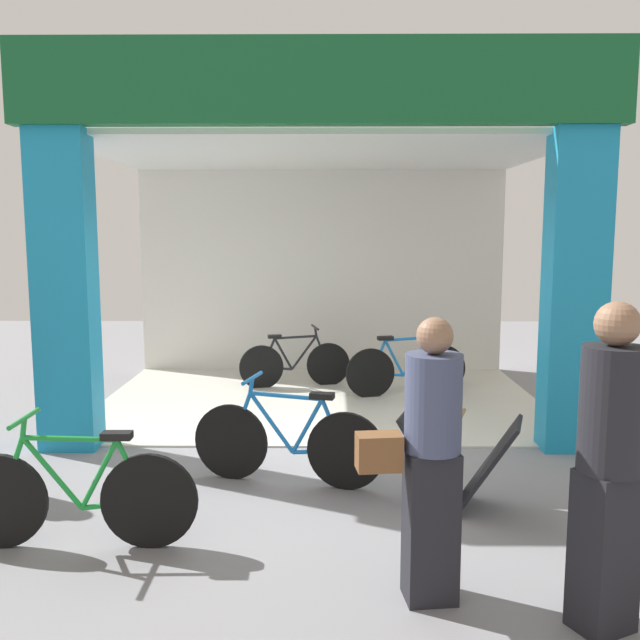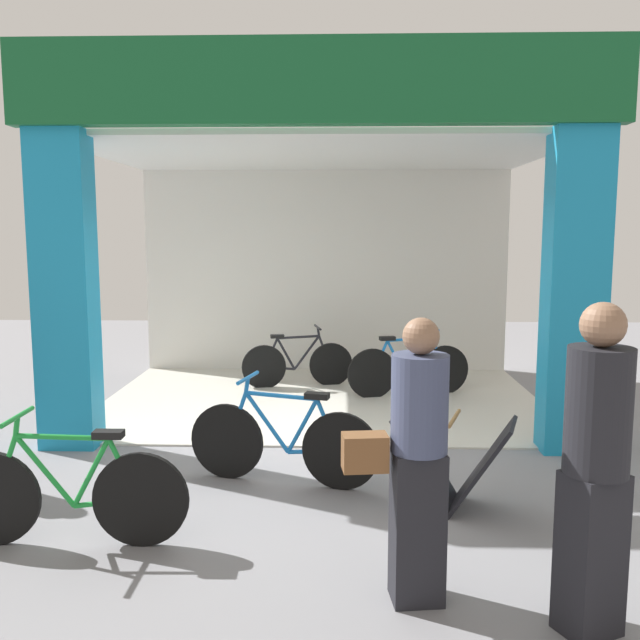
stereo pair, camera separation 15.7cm
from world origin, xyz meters
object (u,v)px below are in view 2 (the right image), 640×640
Objects in this scene: bicycle_parked_1 at (67,494)px; pedestrian_1 at (595,466)px; sandwich_board_sign at (453,462)px; bicycle_inside_1 at (297,363)px; bicycle_parked_0 at (283,442)px; pedestrian_2 at (416,459)px; bicycle_inside_0 at (409,369)px.

bicycle_parked_1 is 0.94× the size of pedestrian_1.
bicycle_inside_1 is at bearing 109.85° from sandwich_board_sign.
bicycle_parked_0 is at bearing 40.87° from bicycle_parked_1.
bicycle_inside_1 is 5.99m from pedestrian_1.
bicycle_parked_0 is at bearing 116.67° from pedestrian_2.
pedestrian_2 is (-0.44, -1.33, 0.49)m from sandwich_board_sign.
bicycle_parked_0 is 0.98× the size of pedestrian_2.
bicycle_inside_0 is 4.94m from pedestrian_2.
bicycle_inside_1 is 4.28m from sandwich_board_sign.
bicycle_inside_1 is (-1.47, 0.46, -0.03)m from bicycle_inside_0.
pedestrian_2 is (-0.90, 0.29, -0.07)m from pedestrian_1.
bicycle_parked_1 is 2.81m from sandwich_board_sign.
bicycle_inside_0 is 1.58× the size of sandwich_board_sign.
pedestrian_2 is at bearing -108.34° from sandwich_board_sign.
bicycle_parked_1 is 2.41m from pedestrian_2.
bicycle_inside_1 reaches higher than sandwich_board_sign.
bicycle_parked_1 is 1.65× the size of sandwich_board_sign.
bicycle_inside_0 is 1.54m from bicycle_inside_1.
pedestrian_1 is 1.07× the size of pedestrian_2.
bicycle_inside_1 is 1.49× the size of sandwich_board_sign.
bicycle_parked_1 is (-1.26, -4.74, 0.03)m from bicycle_inside_1.
bicycle_parked_1 is (-1.36, -1.18, 0.00)m from bicycle_parked_0.
bicycle_parked_1 reaches higher than bicycle_inside_0.
pedestrian_1 reaches higher than pedestrian_2.
bicycle_inside_0 reaches higher than sandwich_board_sign.
bicycle_inside_1 is 0.90× the size of pedestrian_2.
pedestrian_1 is (0.44, -5.19, 0.56)m from bicycle_inside_0.
bicycle_inside_0 is 0.96× the size of bicycle_parked_1.
pedestrian_1 is at bearing -71.34° from bicycle_inside_1.
sandwich_board_sign is at bearing -19.24° from bicycle_parked_0.
bicycle_parked_0 is 2.08m from pedestrian_2.
pedestrian_2 is (-0.45, -4.90, 0.49)m from bicycle_inside_0.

